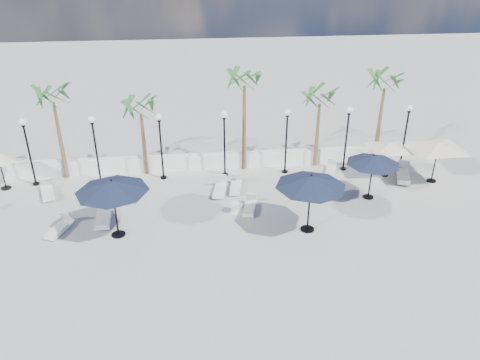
{
  "coord_description": "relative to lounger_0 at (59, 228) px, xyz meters",
  "views": [
    {
      "loc": [
        -1.83,
        -17.59,
        11.93
      ],
      "look_at": [
        0.46,
        2.85,
        1.5
      ],
      "focal_mm": 35.0,
      "sensor_mm": 36.0,
      "label": 1
    }
  ],
  "objects": [
    {
      "name": "lounger_4",
      "position": [
        7.66,
        3.02,
        0.02
      ],
      "size": [
        0.92,
        1.93,
        0.7
      ],
      "rotation": [
        0.0,
        0.0,
        -0.18
      ],
      "color": "silver",
      "rests_on": "ground"
    },
    {
      "name": "lamppost_6",
      "position": [
        18.59,
        5.06,
        2.27
      ],
      "size": [
        0.36,
        0.36,
        3.84
      ],
      "color": "black",
      "rests_on": "ground"
    },
    {
      "name": "palm_3",
      "position": [
        13.59,
        5.86,
        3.73
      ],
      "size": [
        2.6,
        2.6,
        4.9
      ],
      "color": "brown",
      "rests_on": "ground"
    },
    {
      "name": "balustrade",
      "position": [
        8.09,
        6.06,
        0.25
      ],
      "size": [
        26.0,
        0.3,
        1.01
      ],
      "color": "white",
      "rests_on": "ground"
    },
    {
      "name": "parasol_navy_right",
      "position": [
        11.44,
        -1.11,
        2.31
      ],
      "size": [
        3.21,
        3.21,
        2.88
      ],
      "color": "black",
      "rests_on": "ground"
    },
    {
      "name": "lounger_7",
      "position": [
        18.09,
        3.47,
        0.05
      ],
      "size": [
        1.38,
        2.19,
        0.78
      ],
      "rotation": [
        0.0,
        0.0,
        -0.37
      ],
      "color": "silver",
      "rests_on": "ground"
    },
    {
      "name": "lamppost_5",
      "position": [
        15.09,
        5.06,
        2.27
      ],
      "size": [
        0.36,
        0.36,
        3.84
      ],
      "color": "black",
      "rests_on": "ground"
    },
    {
      "name": "lamppost_3",
      "position": [
        8.09,
        5.06,
        2.27
      ],
      "size": [
        0.36,
        0.36,
        3.84
      ],
      "color": "black",
      "rests_on": "ground"
    },
    {
      "name": "lounger_2",
      "position": [
        1.88,
        0.78,
        0.05
      ],
      "size": [
        0.83,
        2.17,
        0.8
      ],
      "rotation": [
        0.0,
        0.0,
        0.06
      ],
      "color": "silver",
      "rests_on": "ground"
    },
    {
      "name": "parasol_navy_mid",
      "position": [
        15.36,
        1.58,
        1.95
      ],
      "size": [
        2.75,
        2.75,
        2.46
      ],
      "color": "black",
      "rests_on": "ground"
    },
    {
      "name": "lamppost_4",
      "position": [
        11.59,
        5.06,
        2.27
      ],
      "size": [
        0.36,
        0.36,
        3.84
      ],
      "color": "black",
      "rests_on": "ground"
    },
    {
      "name": "lounger_6",
      "position": [
        14.26,
        4.77,
        -0.01
      ],
      "size": [
        1.07,
        1.7,
        0.61
      ],
      "rotation": [
        0.0,
        0.0,
        -0.37
      ],
      "color": "silver",
      "rests_on": "ground"
    },
    {
      "name": "palm_2",
      "position": [
        9.29,
        5.86,
        4.9
      ],
      "size": [
        2.6,
        2.6,
        6.1
      ],
      "color": "brown",
      "rests_on": "ground"
    },
    {
      "name": "palm_0",
      "position": [
        -0.91,
        5.86,
        4.32
      ],
      "size": [
        2.6,
        2.6,
        5.5
      ],
      "color": "brown",
      "rests_on": "ground"
    },
    {
      "name": "parasol_cream_sq_b",
      "position": [
        17.22,
        4.04,
        1.74
      ],
      "size": [
        4.23,
        4.23,
        2.12
      ],
      "color": "black",
      "rests_on": "ground"
    },
    {
      "name": "ground",
      "position": [
        8.09,
        -1.44,
        -0.22
      ],
      "size": [
        100.0,
        100.0,
        0.0
      ],
      "primitive_type": "plane",
      "color": "#A9A9A4",
      "rests_on": "ground"
    },
    {
      "name": "parasol_cream_sq_a",
      "position": [
        19.56,
        3.01,
        2.12
      ],
      "size": [
        5.14,
        5.14,
        2.52
      ],
      "color": "black",
      "rests_on": "ground"
    },
    {
      "name": "lounger_0",
      "position": [
        0.0,
        0.0,
        0.0
      ],
      "size": [
        1.12,
        1.81,
        0.65
      ],
      "rotation": [
        0.0,
        0.0,
        -0.35
      ],
      "color": "silver",
      "rests_on": "ground"
    },
    {
      "name": "lounger_5",
      "position": [
        8.52,
        3.23,
        -0.0
      ],
      "size": [
        0.83,
        1.79,
        0.65
      ],
      "rotation": [
        0.0,
        0.0,
        -0.16
      ],
      "color": "silver",
      "rests_on": "ground"
    },
    {
      "name": "lounger_1",
      "position": [
        -1.44,
        3.68,
        0.01
      ],
      "size": [
        1.13,
        1.91,
        0.68
      ],
      "rotation": [
        0.0,
        0.0,
        0.32
      ],
      "color": "silver",
      "rests_on": "ground"
    },
    {
      "name": "lamppost_0",
      "position": [
        -2.41,
        5.06,
        2.27
      ],
      "size": [
        0.36,
        0.36,
        3.84
      ],
      "color": "black",
      "rests_on": "ground"
    },
    {
      "name": "side_table_2",
      "position": [
        8.22,
        0.86,
        0.09
      ],
      "size": [
        0.53,
        0.53,
        0.51
      ],
      "color": "silver",
      "rests_on": "ground"
    },
    {
      "name": "palm_4",
      "position": [
        17.29,
        5.86,
        4.51
      ],
      "size": [
        2.6,
        2.6,
        5.7
      ],
      "color": "brown",
      "rests_on": "ground"
    },
    {
      "name": "lamppost_2",
      "position": [
        4.59,
        5.06,
        2.27
      ],
      "size": [
        0.36,
        0.36,
        3.84
      ],
      "color": "black",
      "rests_on": "ground"
    },
    {
      "name": "side_table_1",
      "position": [
        2.42,
        3.85,
        0.07
      ],
      "size": [
        0.49,
        0.49,
        0.47
      ],
      "color": "silver",
      "rests_on": "ground"
    },
    {
      "name": "palm_1",
      "position": [
        3.59,
        5.86,
        3.54
      ],
      "size": [
        2.6,
        2.6,
        4.7
      ],
      "color": "brown",
      "rests_on": "ground"
    },
    {
      "name": "parasol_navy_left",
      "position": [
        2.74,
        -0.58,
        2.3
      ],
      "size": [
        3.24,
        3.24,
        2.86
      ],
      "color": "black",
      "rests_on": "ground"
    },
    {
      "name": "lounger_3",
      "position": [
        9.0,
        0.96,
        -0.01
      ],
      "size": [
        0.93,
        1.75,
        0.63
      ],
      "rotation": [
        0.0,
        0.0,
        -0.24
      ],
      "color": "silver",
      "rests_on": "ground"
    },
    {
      "name": "lamppost_1",
      "position": [
        1.09,
        5.06,
        2.27
      ],
      "size": [
        0.36,
        0.36,
        3.84
      ],
      "color": "black",
      "rests_on": "ground"
    }
  ]
}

